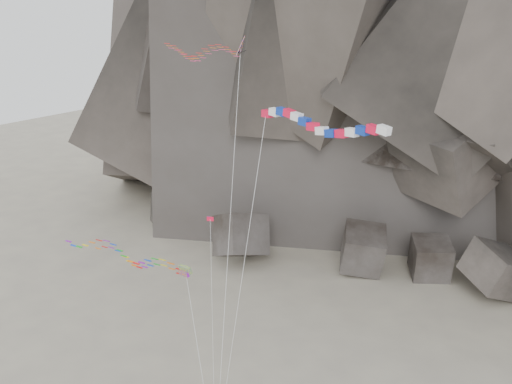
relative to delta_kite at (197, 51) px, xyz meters
The scene contains 5 objects.
boulder_field 43.31m from the delta_kite, 63.08° to the left, with size 81.31×17.69×8.71m.
delta_kite is the anchor object (origin of this frame).
banner_kite 17.31m from the delta_kite, 26.55° to the right, with size 11.13×5.91×25.83m.
parafoil_kite 18.74m from the delta_kite, 132.43° to the right, with size 21.44×6.40×12.10m.
pennant_kite 18.20m from the delta_kite, 49.04° to the right, with size 4.33×5.63×16.72m.
Camera 1 is at (28.23, -37.61, 34.45)m, focal length 45.00 mm.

